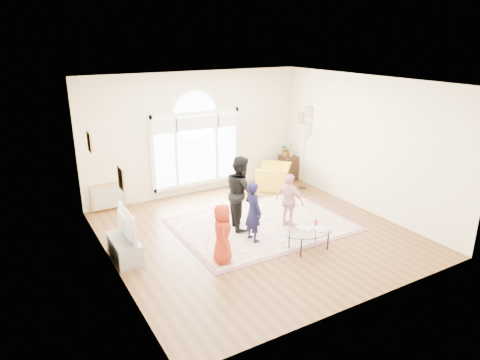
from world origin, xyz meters
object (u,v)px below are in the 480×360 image
television (123,225)px  armchair (274,177)px  coffee_table (309,231)px  tv_console (124,249)px  area_rug (263,225)px

television → armchair: (4.72, 1.90, -0.38)m
coffee_table → armchair: armchair is taller
tv_console → coffee_table: bearing=-23.9°
tv_console → armchair: (4.72, 1.90, 0.12)m
area_rug → television: television is taller
coffee_table → armchair: size_ratio=1.05×
area_rug → tv_console: 3.11m
armchair → tv_console: bearing=-25.7°
area_rug → tv_console: bearing=179.4°
area_rug → tv_console: tv_console is taller
area_rug → armchair: (1.62, 1.93, 0.32)m
tv_console → coffee_table: (3.27, -1.45, 0.19)m
area_rug → coffee_table: size_ratio=3.42×
area_rug → armchair: 2.54m
tv_console → armchair: bearing=21.9°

